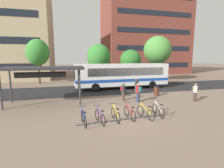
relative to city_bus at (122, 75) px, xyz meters
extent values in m
plane|color=#7A6656|center=(-3.33, -10.29, -1.78)|extent=(200.00, 200.00, 0.00)
cube|color=#232326|center=(-3.33, 0.00, -1.77)|extent=(80.00, 7.20, 0.01)
cube|color=white|center=(0.06, 0.00, 0.07)|extent=(12.07, 2.92, 2.70)
cube|color=#1947A3|center=(0.06, 0.00, -0.58)|extent=(12.09, 2.94, 0.36)
cube|color=black|center=(-5.38, -0.17, 1.20)|extent=(1.07, 2.32, 0.40)
cube|color=black|center=(-5.91, -0.18, 0.34)|extent=(0.15, 2.19, 1.40)
cube|color=black|center=(0.40, -1.23, 0.48)|extent=(9.84, 0.37, 0.97)
cube|color=black|center=(0.32, 1.26, 0.48)|extent=(9.84, 0.37, 0.97)
cylinder|color=black|center=(-3.62, -1.27, -1.28)|extent=(1.01, 0.33, 1.00)
cylinder|color=black|center=(-3.69, 1.04, -1.28)|extent=(1.01, 0.33, 1.00)
cylinder|color=black|center=(3.82, -1.04, -1.28)|extent=(1.01, 0.33, 1.00)
cylinder|color=black|center=(3.75, 1.27, -1.28)|extent=(1.01, 0.33, 1.00)
cube|color=#47474C|center=(-3.33, -10.85, -1.75)|extent=(6.05, 0.44, 0.06)
cylinder|color=#47474C|center=(-5.85, -11.00, -1.43)|extent=(0.04, 0.04, 0.70)
cylinder|color=#47474C|center=(-4.84, -10.94, -1.43)|extent=(0.04, 0.04, 0.70)
cylinder|color=#47474C|center=(-3.83, -10.88, -1.43)|extent=(0.04, 0.04, 0.70)
cylinder|color=#47474C|center=(-2.83, -10.82, -1.43)|extent=(0.04, 0.04, 0.70)
cylinder|color=#47474C|center=(-1.82, -10.76, -1.43)|extent=(0.04, 0.04, 0.70)
cylinder|color=#47474C|center=(-0.81, -10.70, -1.43)|extent=(0.04, 0.04, 0.70)
torus|color=black|center=(-5.92, -10.43, -1.42)|extent=(0.11, 0.71, 0.70)
torus|color=black|center=(-5.83, -11.44, -1.42)|extent=(0.11, 0.71, 0.70)
cube|color=#1E3DB2|center=(-5.87, -10.91, -1.11)|extent=(0.11, 0.92, 0.58)
cylinder|color=#1E3DB2|center=(-5.84, -11.34, -1.16)|extent=(0.03, 0.03, 0.55)
cube|color=black|center=(-5.84, -11.34, -0.90)|extent=(0.12, 0.23, 0.05)
cylinder|color=#1E3DB2|center=(-5.92, -10.45, -1.11)|extent=(0.03, 0.03, 0.65)
cylinder|color=black|center=(-5.92, -10.45, -0.80)|extent=(0.52, 0.07, 0.03)
torus|color=black|center=(-4.98, -10.45, -1.42)|extent=(0.17, 0.70, 0.70)
torus|color=black|center=(-4.80, -11.46, -1.42)|extent=(0.17, 0.70, 0.70)
cube|color=#702893|center=(-4.89, -10.94, -1.11)|extent=(0.19, 0.91, 0.58)
cylinder|color=#702893|center=(-4.82, -11.36, -1.16)|extent=(0.03, 0.03, 0.55)
cube|color=black|center=(-4.82, -11.36, -0.90)|extent=(0.14, 0.23, 0.05)
cylinder|color=#702893|center=(-4.98, -10.47, -1.11)|extent=(0.04, 0.04, 0.65)
cylinder|color=black|center=(-4.98, -10.47, -0.80)|extent=(0.52, 0.12, 0.03)
torus|color=black|center=(-3.88, -10.29, -1.42)|extent=(0.07, 0.71, 0.70)
torus|color=black|center=(-3.84, -11.31, -1.42)|extent=(0.07, 0.71, 0.70)
cube|color=yellow|center=(-3.86, -10.78, -1.11)|extent=(0.07, 0.92, 0.58)
cylinder|color=yellow|center=(-3.84, -11.21, -1.16)|extent=(0.03, 0.03, 0.55)
cube|color=black|center=(-3.84, -11.21, -0.90)|extent=(0.11, 0.22, 0.05)
cylinder|color=yellow|center=(-3.88, -10.31, -1.11)|extent=(0.03, 0.03, 0.65)
cylinder|color=black|center=(-3.88, -10.31, -0.80)|extent=(0.52, 0.05, 0.03)
torus|color=black|center=(-2.93, -10.22, -1.42)|extent=(0.11, 0.70, 0.70)
torus|color=black|center=(-2.83, -11.23, -1.42)|extent=(0.11, 0.70, 0.70)
cube|color=red|center=(-2.89, -10.71, -1.11)|extent=(0.12, 0.92, 0.58)
cylinder|color=red|center=(-2.84, -11.13, -1.16)|extent=(0.03, 0.03, 0.55)
cube|color=black|center=(-2.84, -11.13, -0.90)|extent=(0.12, 0.23, 0.05)
cylinder|color=red|center=(-2.93, -10.24, -1.11)|extent=(0.03, 0.03, 0.65)
cylinder|color=black|center=(-2.93, -10.24, -0.80)|extent=(0.52, 0.08, 0.03)
torus|color=black|center=(-1.98, -10.37, -1.42)|extent=(0.24, 0.69, 0.70)
torus|color=black|center=(-1.69, -11.35, -1.42)|extent=(0.24, 0.69, 0.70)
cube|color=yellow|center=(-1.84, -10.84, -1.11)|extent=(0.29, 0.89, 0.58)
cylinder|color=yellow|center=(-1.72, -11.25, -1.16)|extent=(0.04, 0.04, 0.55)
cube|color=black|center=(-1.72, -11.25, -0.90)|extent=(0.16, 0.24, 0.05)
cylinder|color=yellow|center=(-1.98, -10.39, -1.11)|extent=(0.04, 0.04, 0.65)
cylinder|color=black|center=(-1.98, -10.39, -0.80)|extent=(0.51, 0.17, 0.03)
torus|color=black|center=(-0.77, -10.16, -1.42)|extent=(0.07, 0.71, 0.70)
torus|color=black|center=(-0.81, -11.18, -1.42)|extent=(0.07, 0.71, 0.70)
cube|color=silver|center=(-0.79, -10.65, -1.11)|extent=(0.06, 0.92, 0.58)
cylinder|color=silver|center=(-0.80, -11.08, -1.16)|extent=(0.03, 0.03, 0.55)
cube|color=black|center=(-0.80, -11.08, -0.90)|extent=(0.11, 0.22, 0.05)
cylinder|color=silver|center=(-0.77, -10.18, -1.11)|extent=(0.03, 0.03, 0.65)
cylinder|color=black|center=(-0.77, -10.18, -0.80)|extent=(0.52, 0.05, 0.03)
cylinder|color=#38383D|center=(-11.67, -6.39, -0.28)|extent=(0.14, 0.14, 2.99)
cylinder|color=#38383D|center=(-5.76, -6.49, -0.28)|extent=(0.14, 0.14, 2.99)
cylinder|color=#38383D|center=(-11.63, -4.18, -0.28)|extent=(0.14, 0.14, 2.99)
cylinder|color=#38383D|center=(-5.72, -4.28, -0.28)|extent=(0.14, 0.14, 2.99)
cube|color=#28282D|center=(-8.70, -5.34, 1.31)|extent=(6.76, 3.13, 0.20)
cube|color=black|center=(-8.72, -6.59, 0.86)|extent=(3.78, 0.15, 0.44)
cube|color=#2D3851|center=(-0.64, -6.81, -1.36)|extent=(0.31, 0.33, 0.82)
cylinder|color=maroon|center=(-0.64, -6.81, -0.63)|extent=(0.47, 0.47, 0.64)
sphere|color=tan|center=(-0.64, -6.81, -0.20)|extent=(0.22, 0.22, 0.22)
cube|color=#197075|center=(-0.50, -7.02, -0.60)|extent=(0.33, 0.30, 0.40)
cube|color=#47382D|center=(-1.78, -6.03, -1.36)|extent=(0.32, 0.33, 0.82)
cylinder|color=#23664C|center=(-1.78, -6.03, -0.63)|extent=(0.48, 0.48, 0.65)
sphere|color=#936B4C|center=(-1.78, -6.03, -0.19)|extent=(0.22, 0.22, 0.22)
cube|color=maroon|center=(-1.94, -6.23, -0.60)|extent=(0.33, 0.32, 0.40)
cube|color=#47382D|center=(4.53, -7.94, -1.37)|extent=(0.24, 0.29, 0.81)
cylinder|color=beige|center=(4.53, -7.94, -0.65)|extent=(0.39, 0.39, 0.62)
sphere|color=#936B4C|center=(4.53, -7.94, -0.23)|extent=(0.22, 0.22, 0.22)
cube|color=#56602D|center=(4.57, -7.68, -0.62)|extent=(0.30, 0.22, 0.40)
cube|color=#47382D|center=(0.62, -3.39, -1.32)|extent=(0.33, 0.32, 0.92)
cylinder|color=#333338|center=(0.62, -3.39, -0.54)|extent=(0.48, 0.48, 0.64)
sphere|color=tan|center=(0.62, -3.39, -0.11)|extent=(0.22, 0.22, 0.22)
cube|color=#56602D|center=(0.81, -3.21, -0.51)|extent=(0.32, 0.33, 0.40)
cylinder|color=#4C2819|center=(2.22, -5.02, -1.30)|extent=(0.52, 0.52, 0.95)
cylinder|color=black|center=(2.22, -5.02, -0.79)|extent=(0.55, 0.55, 0.08)
cylinder|color=brown|center=(2.92, 4.51, -0.61)|extent=(0.32, 0.32, 2.33)
ellipsoid|color=#2D7028|center=(2.92, 4.51, 1.89)|extent=(3.27, 3.27, 3.15)
cylinder|color=brown|center=(-11.00, 7.19, -0.23)|extent=(0.32, 0.32, 3.10)
ellipsoid|color=#388433|center=(-11.00, 7.19, 3.01)|extent=(3.36, 3.36, 3.97)
cylinder|color=brown|center=(7.96, 5.27, -0.13)|extent=(0.32, 0.32, 3.29)
ellipsoid|color=#4C8E3D|center=(7.96, 5.27, 3.48)|extent=(4.57, 4.57, 4.63)
cylinder|color=brown|center=(-1.49, 8.19, -0.62)|extent=(0.32, 0.32, 2.32)
ellipsoid|color=#388433|center=(-1.49, 8.19, 2.38)|extent=(4.02, 4.02, 4.32)
cube|color=brown|center=(12.95, 21.44, 7.88)|extent=(20.76, 12.51, 19.31)
cube|color=black|center=(12.95, 15.15, 0.54)|extent=(18.27, 0.06, 1.10)
cube|color=black|center=(12.95, 15.15, 4.40)|extent=(18.27, 0.06, 1.10)
cube|color=black|center=(12.95, 15.15, 8.26)|extent=(18.27, 0.06, 1.10)
cube|color=black|center=(12.95, 15.15, 12.13)|extent=(18.27, 0.06, 1.10)
camera|label=1|loc=(-6.65, -20.61, 2.14)|focal=27.00mm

